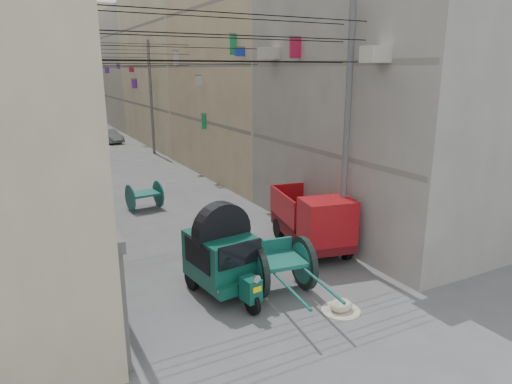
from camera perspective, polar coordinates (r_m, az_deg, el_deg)
building_row_right at (r=41.38m, az=-9.45°, el=15.52°), size 8.00×62.00×14.00m
end_cap_building at (r=71.23m, az=-24.44°, el=14.19°), size 22.00×10.00×13.00m
shutters_left at (r=16.11m, az=-21.54°, el=-2.25°), size 0.18×14.40×2.88m
signboards at (r=27.34m, az=-16.70°, el=9.07°), size 8.22×40.52×5.67m
ac_units at (r=15.65m, az=7.99°, el=20.20°), size 0.70×6.55×3.35m
utility_poles at (r=22.76m, az=-14.35°, el=9.58°), size 7.40×22.20×8.00m
overhead_cables at (r=20.17m, az=-13.00°, el=16.90°), size 7.40×22.52×1.12m
auto_rickshaw at (r=12.53m, az=-4.23°, el=-7.65°), size 1.84×2.88×1.98m
tonga_cart at (r=12.71m, az=3.14°, el=-9.17°), size 1.72×3.45×1.50m
mini_truck at (r=15.38m, az=7.47°, el=-4.02°), size 2.36×3.97×2.09m
second_cart at (r=20.69m, az=-13.77°, el=-0.38°), size 1.48×1.34×1.20m
feed_sack at (r=12.23m, az=10.59°, el=-13.75°), size 0.62×0.50×0.31m
horse at (r=14.31m, az=-2.16°, el=-6.11°), size 1.14×2.06×1.66m
distant_car_white at (r=31.73m, az=-20.75°, el=4.38°), size 2.20×3.98×1.28m
distant_car_grey at (r=40.73m, az=-17.91°, el=6.68°), size 2.01×3.58×1.12m
distant_car_green at (r=47.62m, az=-20.92°, el=7.55°), size 2.52×4.20×1.14m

